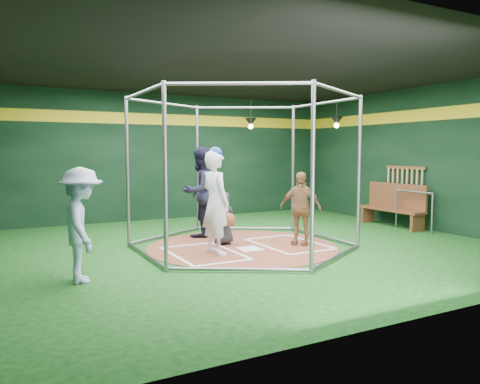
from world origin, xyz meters
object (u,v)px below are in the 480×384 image
batter_figure (215,201)px  visitor_leopard (300,208)px  umpire (201,192)px  dugout_bench (394,205)px

batter_figure → visitor_leopard: batter_figure is taller
batter_figure → umpire: umpire is taller
umpire → dugout_bench: umpire is taller
batter_figure → visitor_leopard: size_ratio=1.33×
dugout_bench → visitor_leopard: bearing=-166.5°
visitor_leopard → umpire: umpire is taller
batter_figure → umpire: bearing=75.4°
visitor_leopard → umpire: bearing=-178.0°
batter_figure → umpire: size_ratio=0.99×
umpire → dugout_bench: 5.04m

